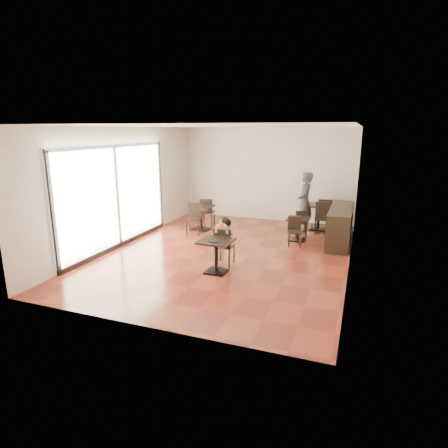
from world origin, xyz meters
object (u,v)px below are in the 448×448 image
at_px(chair_back_b, 322,219).
at_px(child_table, 216,256).
at_px(cafe_table_mid, 298,229).
at_px(chair_mid_a, 301,223).
at_px(chair_left_b, 194,219).
at_px(chair_back_a, 325,213).
at_px(adult_patron, 305,202).
at_px(cafe_table_back, 319,217).
at_px(cafe_table_left, 201,218).
at_px(chair_left_a, 208,212).
at_px(child, 225,241).
at_px(child_chair, 225,246).
at_px(chair_mid_b, 295,232).

bearing_deg(chair_back_b, child_table, -119.19).
xyz_separation_m(cafe_table_mid, chair_mid_a, (0.00, 0.55, 0.07)).
height_order(chair_left_b, chair_back_a, chair_back_a).
height_order(chair_left_b, chair_back_b, chair_back_b).
xyz_separation_m(adult_patron, chair_left_b, (-3.07, -1.61, -0.46)).
distance_m(cafe_table_back, chair_back_a, 0.33).
distance_m(adult_patron, cafe_table_left, 3.30).
bearing_deg(chair_left_a, cafe_table_mid, 158.72).
xyz_separation_m(child, cafe_table_back, (1.70, 4.05, -0.17)).
bearing_deg(adult_patron, chair_back_b, 62.36).
bearing_deg(adult_patron, cafe_table_back, 121.04).
distance_m(cafe_table_left, chair_left_a, 0.56).
height_order(child_chair, chair_left_a, chair_left_a).
bearing_deg(child_chair, cafe_table_back, -112.78).
relative_size(chair_mid_a, chair_back_a, 0.82).
distance_m(child_table, chair_left_b, 3.23).
relative_size(child_table, chair_mid_b, 0.94).
bearing_deg(chair_mid_b, adult_patron, 76.49).
bearing_deg(chair_mid_b, chair_mid_a, 76.03).
height_order(chair_left_a, chair_back_a, chair_back_a).
bearing_deg(chair_left_a, cafe_table_left, 80.76).
distance_m(cafe_table_left, chair_back_a, 4.01).
relative_size(child_chair, cafe_table_mid, 1.36).
distance_m(chair_mid_a, chair_left_a, 3.09).
relative_size(chair_mid_b, chair_left_b, 0.85).
bearing_deg(chair_mid_b, chair_back_b, 54.88).
distance_m(adult_patron, chair_mid_b, 1.80).
bearing_deg(chair_mid_a, adult_patron, -102.68).
distance_m(cafe_table_mid, chair_left_a, 3.16).
bearing_deg(cafe_table_left, chair_back_b, 12.55).
relative_size(cafe_table_left, chair_mid_a, 0.98).
height_order(child_table, chair_mid_b, chair_mid_b).
distance_m(child, chair_left_a, 3.70).
bearing_deg(cafe_table_mid, cafe_table_back, 74.58).
xyz_separation_m(cafe_table_mid, cafe_table_left, (-3.09, 0.11, 0.06)).
xyz_separation_m(child_chair, chair_mid_a, (1.29, 3.12, -0.05)).
height_order(cafe_table_back, chair_left_a, chair_left_a).
distance_m(cafe_table_back, chair_back_b, 0.58).
distance_m(cafe_table_left, cafe_table_back, 3.75).
xyz_separation_m(cafe_table_mid, cafe_table_back, (0.41, 1.47, 0.07)).
bearing_deg(child_table, cafe_table_back, 69.71).
xyz_separation_m(cafe_table_left, chair_left_a, (-0.00, 0.55, 0.08)).
relative_size(cafe_table_back, chair_left_a, 0.86).
relative_size(child_table, child_chair, 0.83).
xyz_separation_m(child_chair, chair_left_b, (-1.80, 2.13, 0.02)).
bearing_deg(chair_left_a, child_table, 106.15).
bearing_deg(chair_back_b, chair_left_a, 179.67).
xyz_separation_m(adult_patron, chair_left_a, (-3.07, -0.51, -0.46)).
height_order(child, chair_mid_b, child).
distance_m(adult_patron, cafe_table_mid, 1.31).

